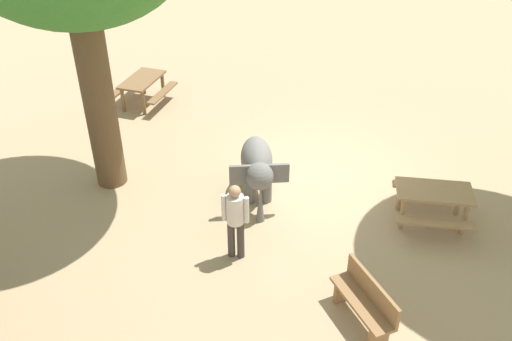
% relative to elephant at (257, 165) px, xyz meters
% --- Properties ---
extents(ground_plane, '(60.00, 60.00, 0.00)m').
position_rel_elephant_xyz_m(ground_plane, '(-0.41, -1.60, -0.80)').
color(ground_plane, tan).
extents(elephant, '(1.73, 1.62, 1.26)m').
position_rel_elephant_xyz_m(elephant, '(0.00, 0.00, 0.00)').
color(elephant, slate).
rests_on(elephant, ground_plane).
extents(person_handler, '(0.42, 0.35, 1.62)m').
position_rel_elephant_xyz_m(person_handler, '(-1.20, 1.56, 0.14)').
color(person_handler, '#3F3833').
rests_on(person_handler, ground_plane).
extents(wooden_bench, '(1.46, 0.80, 0.88)m').
position_rel_elephant_xyz_m(wooden_bench, '(-3.81, 0.98, -0.33)').
color(wooden_bench, olive).
rests_on(wooden_bench, ground_plane).
extents(picnic_table_near, '(2.10, 2.10, 0.78)m').
position_rel_elephant_xyz_m(picnic_table_near, '(-2.98, -2.12, -0.22)').
color(picnic_table_near, '#9E7A51').
rests_on(picnic_table_near, ground_plane).
extents(picnic_table_far, '(2.04, 2.05, 0.78)m').
position_rel_elephant_xyz_m(picnic_table_far, '(5.56, -0.51, -0.22)').
color(picnic_table_far, brown).
rests_on(picnic_table_far, ground_plane).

